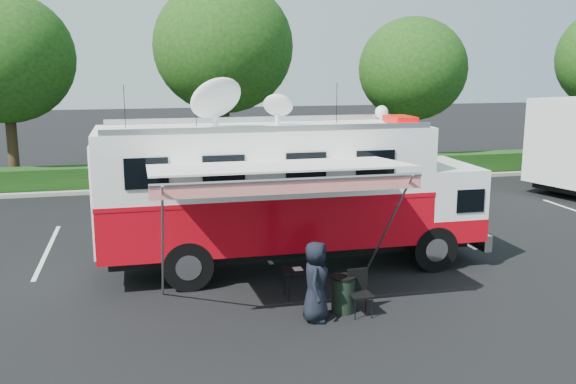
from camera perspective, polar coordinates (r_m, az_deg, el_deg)
The scene contains 9 objects.
ground_plane at distance 17.07m, azimuth 0.38°, elevation -6.59°, with size 120.00×120.00×0.00m, color black.
back_border at distance 29.10m, azimuth -3.43°, elevation 10.91°, with size 60.00×6.14×8.87m.
stall_lines at distance 19.79m, azimuth -3.07°, elevation -4.04°, with size 24.12×5.50×0.01m.
command_truck at distance 16.53m, azimuth 0.10°, elevation 0.12°, with size 9.91×2.73×4.76m.
awning at distance 13.44m, azimuth -0.81°, elevation 1.92°, with size 5.41×2.78×3.26m.
person at distance 13.69m, azimuth 2.45°, elevation -11.31°, with size 0.83×0.54×1.70m, color black.
folding_table at distance 14.71m, azimuth 1.11°, elevation -7.06°, with size 0.83×0.62×0.67m.
folding_chair at distance 13.88m, azimuth 6.35°, elevation -8.48°, with size 0.49×0.51×0.98m.
trash_bin at distance 14.01m, azimuth 4.92°, elevation -8.99°, with size 0.54×0.54×0.81m.
Camera 1 is at (-3.81, -15.77, 5.31)m, focal length 40.00 mm.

